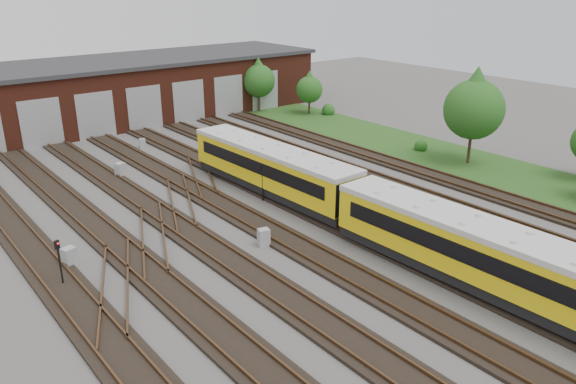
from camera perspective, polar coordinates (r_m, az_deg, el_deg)
ground at (r=31.00m, az=8.54°, el=-7.11°), size 120.00×120.00×0.00m
track_network at (r=31.19m, az=7.55°, el=-6.65°), size 30.40×70.00×0.33m
maintenance_shed at (r=62.71m, az=-19.31°, el=9.47°), size 51.00×12.50×6.35m
grass_verge at (r=50.63m, az=15.06°, el=3.67°), size 8.00×55.00×0.05m
metro_train at (r=29.21m, az=17.80°, el=-5.51°), size 3.16×47.30×3.15m
signal_mast_0 at (r=29.94m, az=-22.25°, el=-6.12°), size 0.26×0.25×2.51m
signal_mast_1 at (r=38.29m, az=-2.60°, el=1.43°), size 0.25×0.24×2.61m
signal_mast_2 at (r=42.25m, az=-3.62°, el=3.92°), size 0.29×0.27×3.29m
signal_mast_3 at (r=44.63m, az=-5.68°, el=4.72°), size 0.28×0.26×3.22m
relay_cabinet_0 at (r=32.23m, az=-21.33°, el=-6.19°), size 0.78×0.71×1.09m
relay_cabinet_1 at (r=45.14m, az=-16.68°, el=2.14°), size 0.85×0.79×1.14m
relay_cabinet_2 at (r=32.27m, az=-2.48°, el=-4.64°), size 0.74×0.66×1.05m
relay_cabinet_3 at (r=52.61m, az=-14.57°, el=4.81°), size 0.62×0.56×0.85m
relay_cabinet_4 at (r=46.25m, az=-1.97°, el=3.48°), size 0.85×0.79×1.15m
tree_0 at (r=64.81m, az=-3.01°, el=11.61°), size 3.71×3.71×6.14m
tree_1 at (r=63.42m, az=2.19°, el=10.68°), size 2.96×2.96×4.90m
tree_2 at (r=47.74m, az=18.44°, el=8.65°), size 4.83×4.83×8.00m
bush_1 at (r=51.48m, az=13.37°, el=4.74°), size 1.15×1.15×1.15m
bush_2 at (r=63.79m, az=4.13°, el=8.48°), size 1.44×1.44×1.44m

